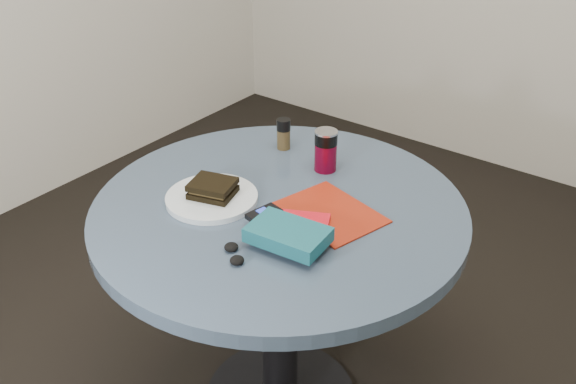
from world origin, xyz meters
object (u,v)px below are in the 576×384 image
Objects in this scene: soda_can at (326,150)px; red_book at (294,224)px; magazine at (330,213)px; pepper_grinder at (284,134)px; novel at (288,235)px; sandwich at (213,188)px; mp3_player at (264,214)px; plate at (212,198)px; table at (279,254)px; headphones at (234,254)px.

soda_can reaches higher than red_book.
red_book is (-0.03, -0.11, 0.01)m from magazine.
pepper_grinder is at bearing 160.50° from magazine.
novel is at bearing -51.68° from pepper_grinder.
mp3_player is (0.18, -0.01, -0.01)m from sandwich.
table is at bearing 30.06° from plate.
plate is at bearing -114.01° from soda_can.
headphones is at bearing -88.82° from magazine.
headphones is (-0.08, -0.29, 0.01)m from magazine.
sandwich is at bearing 178.31° from mp3_player.
novel is at bearing -46.03° from table.
headphones is (0.07, -0.48, -0.05)m from soda_can.
soda_can is 0.47× the size of magazine.
novel is 1.96× the size of mp3_player.
plate is 1.81× the size of sandwich.
pepper_grinder reaches higher than plate.
red_book is at bearing -69.87° from soda_can.
sandwich is 0.36m from pepper_grinder.
plate is 1.33× the size of novel.
magazine is 0.18m from mp3_player.
soda_can is at bearing 92.79° from table.
red_book is at bearing 110.44° from novel.
plate is at bearing 159.35° from red_book.
magazine is (0.29, 0.13, -0.03)m from sandwich.
red_book is 0.91× the size of novel.
novel is (0.29, -0.06, 0.00)m from sandwich.
table is at bearing 128.45° from novel.
soda_can is 0.49m from headphones.
magazine reaches higher than table.
red_book is (0.10, -0.07, 0.18)m from table.
sandwich is 0.81× the size of red_book.
pepper_grinder is 0.45m from red_book.
headphones is (0.21, -0.16, -0.03)m from sandwich.
headphones is (0.21, -0.16, 0.00)m from plate.
pepper_grinder is 0.42m from mp3_player.
red_book is (0.26, 0.03, 0.00)m from plate.
mp3_player reaches higher than table.
sandwich is 1.48× the size of headphones.
plate is 2.61× the size of mp3_player.
headphones is at bearing -129.27° from red_book.
sandwich is 0.27m from headphones.
table is 4.04× the size of plate.
mp3_player is at bearing -76.14° from table.
headphones is at bearing -37.09° from sandwich.
sandwich is at bearing -140.05° from magazine.
soda_can is at bearing -11.58° from pepper_grinder.
pepper_grinder reaches higher than sandwich.
pepper_grinder is (-0.03, 0.36, 0.04)m from plate.
sandwich is 0.32m from magazine.
sandwich is 0.30m from novel.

